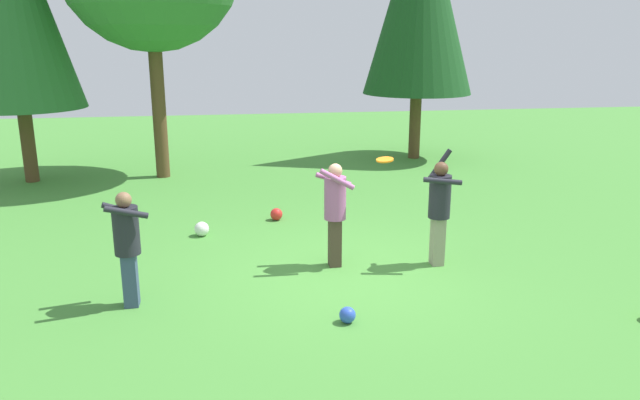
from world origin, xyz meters
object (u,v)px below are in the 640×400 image
object	(u,v)px
person_thrower	(439,204)
person_bystander	(127,240)
ball_red	(276,214)
frisbee	(385,160)
ball_white	(202,229)
person_catcher	(335,206)
ball_blue	(347,315)

from	to	relation	value
person_thrower	person_bystander	size ratio (longest dim) A/B	1.16
person_bystander	ball_red	size ratio (longest dim) A/B	6.55
person_bystander	frisbee	bearing A→B (deg)	0.00
person_thrower	frisbee	distance (m)	1.12
ball_red	ball_white	size ratio (longest dim) A/B	0.91
person_thrower	ball_white	xyz separation A→B (m)	(-3.76, 2.04, -0.86)
person_catcher	frisbee	bearing A→B (deg)	-0.00
person_catcher	ball_blue	bearing A→B (deg)	-93.44
person_thrower	ball_red	xyz separation A→B (m)	(-2.32, 2.81, -0.88)
ball_blue	ball_white	distance (m)	4.30
frisbee	ball_blue	xyz separation A→B (m)	(-0.97, -1.98, -1.59)
person_thrower	frisbee	xyz separation A→B (m)	(-0.85, 0.17, 0.70)
person_catcher	person_bystander	bearing A→B (deg)	-158.50
person_bystander	person_catcher	bearing A→B (deg)	4.16
person_thrower	ball_blue	distance (m)	2.71
person_thrower	person_bystander	bearing A→B (deg)	21.82
frisbee	person_thrower	bearing A→B (deg)	-11.49
person_thrower	ball_red	world-z (taller)	person_thrower
ball_red	person_thrower	bearing A→B (deg)	-50.49
frisbee	ball_blue	world-z (taller)	frisbee
person_thrower	frisbee	size ratio (longest dim) A/B	4.84
frisbee	ball_red	xyz separation A→B (m)	(-1.47, 2.64, -1.58)
person_bystander	frisbee	world-z (taller)	frisbee
person_bystander	ball_red	bearing A→B (deg)	42.90
person_catcher	person_thrower	bearing A→B (deg)	-4.91
person_thrower	person_catcher	size ratio (longest dim) A/B	1.11
frisbee	ball_white	bearing A→B (deg)	147.29
person_bystander	ball_white	bearing A→B (deg)	58.49
person_thrower	ball_white	distance (m)	4.36
person_catcher	frisbee	size ratio (longest dim) A/B	4.34
ball_white	ball_red	bearing A→B (deg)	28.37
person_bystander	frisbee	size ratio (longest dim) A/B	4.16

